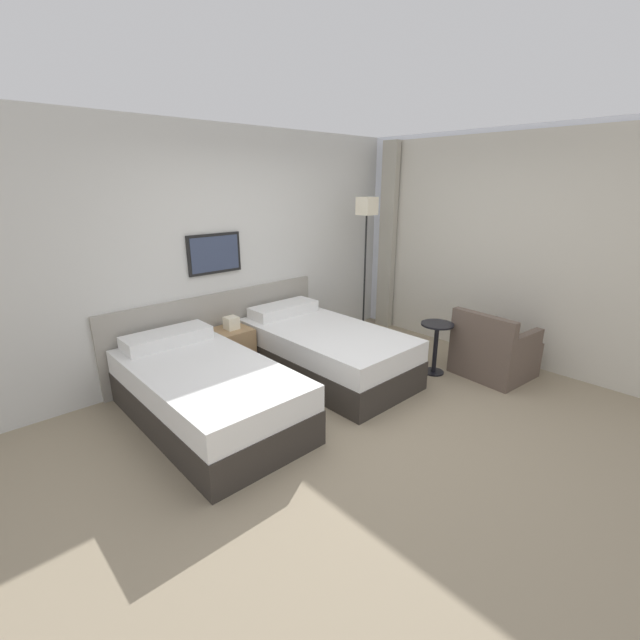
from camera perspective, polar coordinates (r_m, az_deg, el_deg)
The scene contains 9 objects.
ground_plane at distance 4.12m, azimuth 5.66°, elevation -12.80°, with size 16.00×16.00×0.00m, color gray.
wall_headboard at distance 5.13m, azimuth -11.04°, elevation 8.62°, with size 10.00×0.10×2.70m.
wall_window at distance 5.58m, azimuth 24.28°, elevation 8.53°, with size 0.21×4.47×2.70m.
bed_near_door at distance 4.07m, azimuth -14.94°, elevation -9.29°, with size 1.06×1.99×0.67m.
bed_near_window at distance 4.85m, azimuth 0.64°, elevation -4.09°, with size 1.06×1.99×0.67m.
nightstand at distance 4.99m, azimuth -11.50°, elevation -3.91°, with size 0.38×0.40×0.67m.
floor_lamp at distance 5.71m, azimuth 6.20°, elevation 12.52°, with size 0.24×0.24×1.92m.
side_table at distance 5.00m, azimuth 15.22°, elevation -2.55°, with size 0.36×0.36×0.60m.
armchair at distance 5.22m, azimuth 22.09°, elevation -4.09°, with size 0.77×0.80×0.77m.
Camera 1 is at (-2.68, -2.32, 2.10)m, focal length 24.00 mm.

